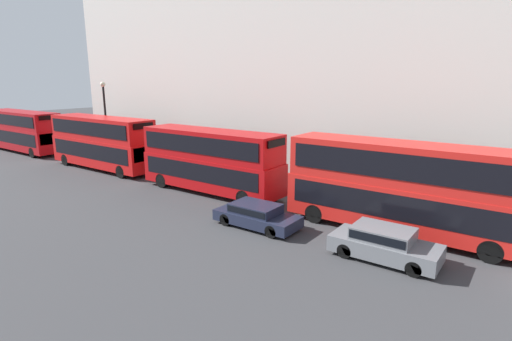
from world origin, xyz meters
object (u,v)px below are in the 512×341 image
(bus_second_in_queue, at_px, (211,158))
(car_hatchback, at_px, (257,214))
(bus_third_in_queue, at_px, (102,141))
(bus_leading, at_px, (402,185))
(bus_trailing, at_px, (22,130))
(car_dark_sedan, at_px, (384,243))

(bus_second_in_queue, height_order, car_hatchback, bus_second_in_queue)
(bus_second_in_queue, bearing_deg, bus_third_in_queue, 90.00)
(car_hatchback, bearing_deg, bus_leading, -61.40)
(bus_second_in_queue, relative_size, bus_trailing, 0.91)
(bus_second_in_queue, distance_m, bus_trailing, 26.19)
(bus_leading, height_order, car_dark_sedan, bus_leading)
(car_dark_sedan, bearing_deg, bus_second_in_queue, 75.12)
(bus_third_in_queue, xyz_separation_m, bus_trailing, (0.00, 13.99, -0.08))
(bus_trailing, relative_size, car_hatchback, 2.56)
(bus_leading, xyz_separation_m, bus_trailing, (0.00, 38.62, -0.14))
(bus_trailing, bearing_deg, bus_third_in_queue, -90.00)
(bus_second_in_queue, bearing_deg, car_dark_sedan, -104.88)
(bus_leading, bearing_deg, bus_second_in_queue, 90.00)
(bus_second_in_queue, xyz_separation_m, bus_third_in_queue, (-0.00, 12.20, 0.10))
(bus_third_in_queue, bearing_deg, bus_second_in_queue, -90.00)
(bus_third_in_queue, bearing_deg, car_dark_sedan, -97.75)
(bus_third_in_queue, height_order, car_hatchback, bus_third_in_queue)
(bus_trailing, bearing_deg, car_hatchback, -95.99)
(car_hatchback, bearing_deg, bus_trailing, 84.01)
(bus_trailing, bearing_deg, bus_second_in_queue, -90.00)
(car_dark_sedan, xyz_separation_m, car_hatchback, (-0.00, 6.61, -0.09))
(bus_leading, relative_size, car_hatchback, 2.54)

